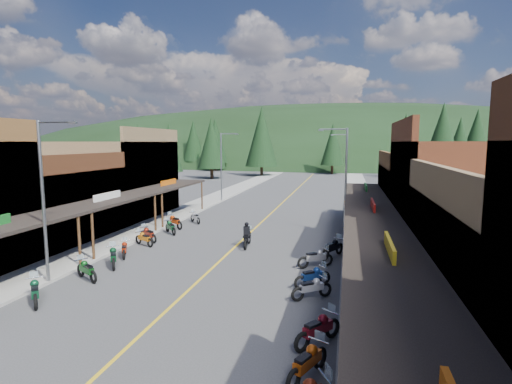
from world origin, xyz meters
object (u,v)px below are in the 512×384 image
Objects in this scene: pine_10 at (211,143)px; bike_east_4 at (318,328)px; streetlight_1 at (222,164)px; pine_1 at (215,141)px; pine_7 at (193,141)px; bike_west_12 at (195,217)px; streetlight_2 at (344,176)px; bike_west_11 at (174,221)px; bike_east_6 at (313,275)px; rider_on_bike at (247,237)px; bike_east_5 at (312,287)px; bike_east_8 at (333,247)px; pine_8 at (169,148)px; bike_west_6 at (113,256)px; pine_11 at (442,140)px; shop_east_3 at (431,198)px; pedestrian_east_b at (354,205)px; bike_west_8 at (144,238)px; bike_west_10 at (170,226)px; pine_9 at (460,146)px; bike_west_5 at (87,269)px; shop_east_2 at (468,205)px; pine_2 at (262,137)px; pine_3 at (333,144)px; pine_5 at (477,137)px; bike_west_9 at (148,233)px; streetlight_3 at (345,162)px; shop_west_2 at (45,205)px; bike_east_7 at (315,257)px; bike_east_3 at (308,361)px; pine_4 at (405,141)px; bike_west_4 at (35,290)px; shop_west_3 at (119,179)px.

bike_east_4 is at bearing -67.62° from pine_10.
streetlight_1 is 51.01m from pine_1.
pine_7 reaches higher than bike_west_12.
bike_west_11 is at bearing -176.82° from streetlight_2.
rider_on_bike is (-4.88, 6.48, 0.12)m from bike_east_6.
bike_east_5 is 0.88× the size of bike_east_8.
bike_west_6 is at bearing -68.94° from pine_8.
streetlight_1 reaches higher than bike_east_8.
pine_11 is at bearing -5.80° from bike_west_11.
pine_7 is (-45.75, 64.70, 4.70)m from shop_east_3.
bike_east_8 is at bearing 85.00° from pedestrian_east_b.
shop_east_3 is 0.87× the size of pine_1.
pine_7 is at bearing 108.91° from rider_on_bike.
bike_west_8 is 5.55m from bike_west_11.
pine_10 is 46.65m from bike_west_10.
pine_9 is at bearing 73.09° from shop_east_3.
bike_west_10 is at bearing -86.22° from streetlight_1.
bike_west_5 reaches higher than bike_west_12.
shop_east_2 is 0.78× the size of pine_2.
pine_3 is 30.63m from pine_5.
shop_east_2 is 37.01m from pine_11.
pine_8 is 36.67m from bike_west_11.
pine_10 is 5.68× the size of bike_west_9.
pine_8 reaches higher than bike_west_10.
pine_8 is 4.97× the size of bike_east_6.
pine_9 is 5.29× the size of bike_west_5.
bike_west_10 is (-25.85, -32.61, -6.61)m from pine_11.
streetlight_2 is at bearing -51.98° from bike_west_11.
shop_east_3 is 4.65× the size of rider_on_bike.
streetlight_2 is 48.91m from pine_10.
streetlight_3 reaches higher than shop_east_3.
bike_west_5 is 0.93× the size of bike_west_6.
streetlight_3 is at bearing 117.29° from bike_east_8.
shop_west_2 is 1.00× the size of shop_east_2.
shop_east_2 is at bearing -10.91° from rider_on_bike.
pine_10 is 51.00m from rider_on_bike.
bike_east_7 is (-1.37, -8.44, -3.86)m from streetlight_2.
bike_east_3 is 15.18m from rider_on_bike.
pine_1 is 1.14× the size of pine_3.
bike_west_11 reaches higher than bike_west_6.
pine_4 is at bearing 106.19° from bike_east_3.
bike_west_4 is at bearing -168.22° from bike_east_3.
shop_west_2 is at bearing 117.75° from bike_west_6.
pine_9 reaches higher than bike_east_6.
bike_east_5 is 20.86m from pedestrian_east_b.
bike_east_6 is (-12.32, -63.50, -6.66)m from pine_4.
bike_east_7 reaches higher than bike_east_5.
pine_3 is 63.37m from rider_on_bike.
bike_east_4 is (12.68, -11.91, 0.04)m from bike_west_9.
shop_west_3 is 1.01× the size of pine_9.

